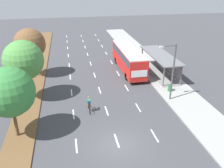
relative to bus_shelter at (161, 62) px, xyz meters
name	(u,v)px	position (x,y,z in m)	size (l,w,h in m)	color
ground_plane	(118,144)	(-9.53, -14.18, -1.87)	(140.00, 140.00, 0.00)	#424247
median_strip	(38,68)	(-17.83, 5.82, -1.81)	(2.60, 52.00, 0.12)	brown
sidewalk_right	(146,61)	(-0.28, 5.82, -1.79)	(4.50, 52.00, 0.15)	#9E9E99
lane_divider_left	(70,70)	(-13.03, 4.06, -1.86)	(0.14, 47.48, 0.01)	white
lane_divider_center	(92,69)	(-9.53, 4.06, -1.86)	(0.14, 47.48, 0.01)	white
lane_divider_right	(115,67)	(-6.03, 4.06, -1.86)	(0.14, 47.48, 0.01)	white
bus_shelter	(161,62)	(0.00, 0.00, 0.00)	(2.90, 9.73, 2.86)	gray
bus	(128,57)	(-4.28, 2.47, 0.20)	(2.54, 11.29, 3.37)	red
cyclist	(89,105)	(-11.34, -8.34, -1.08)	(0.46, 1.82, 1.71)	black
median_tree_nearest	(9,92)	(-18.06, -11.34, 2.55)	(4.22, 4.22, 6.41)	brown
median_tree_second	(23,60)	(-17.87, -4.28, 2.91)	(4.36, 4.36, 6.84)	brown
median_tree_third	(30,44)	(-18.05, 2.78, 2.84)	(4.22, 4.22, 6.71)	brown
streetlight	(172,69)	(-2.11, -7.68, 2.02)	(1.91, 0.24, 6.50)	#4C4C51
trash_bin	(170,88)	(-1.08, -5.72, -1.29)	(0.52, 0.52, 0.85)	#286B38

